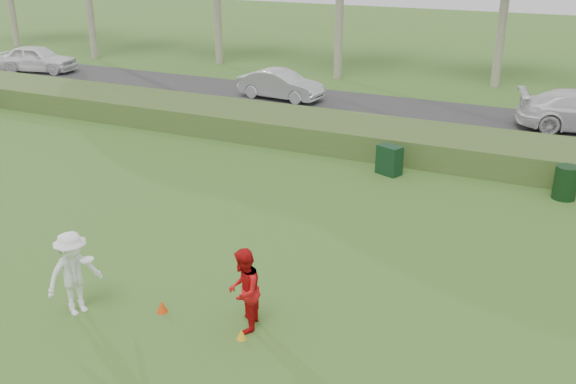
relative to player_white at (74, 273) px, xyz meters
The scene contains 11 objects.
ground 2.75m from the player_white, 20.04° to the left, with size 120.00×120.00×0.00m, color #336020.
reed_strip 13.13m from the player_white, 79.27° to the left, with size 80.00×3.00×0.90m, color #3C5923.
park_road 18.08m from the player_white, 82.23° to the left, with size 80.00×6.00×0.06m, color #2D2D2D.
player_white is the anchor object (origin of this frame).
player_red 3.50m from the player_white, 15.38° to the left, with size 0.84×0.65×1.72m, color red.
cone_orange 1.88m from the player_white, 25.39° to the left, with size 0.23×0.23×0.25m, color #ED400C.
cone_yellow 3.62m from the player_white, ahead, with size 0.19×0.19×0.21m, color gold.
utility_cabinet 11.15m from the player_white, 72.55° to the left, with size 0.76×0.48×0.95m, color black.
trash_bin 13.81m from the player_white, 51.52° to the left, with size 0.67×0.67×1.00m, color black.
car_left 26.45m from the player_white, 136.75° to the left, with size 1.73×4.31×1.47m, color white.
car_mid 18.65m from the player_white, 103.00° to the left, with size 1.41×4.04×1.33m, color silver.
Camera 1 is at (6.26, -9.28, 7.20)m, focal length 40.00 mm.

